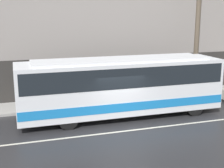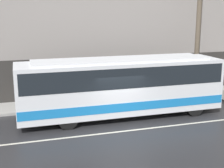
% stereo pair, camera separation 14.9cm
% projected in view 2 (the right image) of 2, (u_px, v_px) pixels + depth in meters
% --- Properties ---
extents(ground_plane, '(60.00, 60.00, 0.00)m').
position_uv_depth(ground_plane, '(126.00, 131.00, 15.06)').
color(ground_plane, '#262628').
extents(sidewalk, '(60.00, 2.33, 0.15)m').
position_uv_depth(sidewalk, '(99.00, 101.00, 19.86)').
color(sidewalk, '#A09E99').
rests_on(sidewalk, ground_plane).
extents(building_facade, '(60.00, 0.35, 11.01)m').
position_uv_depth(building_facade, '(93.00, 17.00, 19.90)').
color(building_facade, gray).
rests_on(building_facade, ground_plane).
extents(lane_stripe, '(54.00, 0.14, 0.01)m').
position_uv_depth(lane_stripe, '(126.00, 131.00, 15.06)').
color(lane_stripe, beige).
rests_on(lane_stripe, ground_plane).
extents(transit_bus, '(11.04, 2.58, 3.20)m').
position_uv_depth(transit_bus, '(121.00, 84.00, 16.83)').
color(transit_bus, silver).
rests_on(transit_bus, ground_plane).
extents(utility_pole_near, '(0.32, 0.32, 8.91)m').
position_uv_depth(utility_pole_near, '(198.00, 28.00, 20.28)').
color(utility_pole_near, brown).
rests_on(utility_pole_near, sidewalk).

